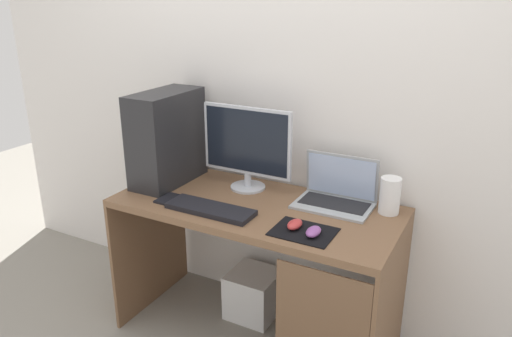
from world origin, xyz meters
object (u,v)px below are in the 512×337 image
monitor (247,147)px  keyboard (210,209)px  mouse_left (295,224)px  subwoofer (254,294)px  laptop (336,195)px  cell_phone (167,199)px  mouse_right (313,232)px  speaker (390,196)px  pc_tower (167,138)px

monitor → keyboard: 0.39m
mouse_left → subwoofer: (-0.36, 0.30, -0.64)m
laptop → cell_phone: (-0.74, -0.33, -0.04)m
mouse_right → laptop: bearing=94.7°
laptop → mouse_right: (0.03, -0.35, -0.03)m
keyboard → mouse_left: (0.41, 0.02, 0.01)m
mouse_left → mouse_right: 0.10m
cell_phone → speaker: bearing=19.8°
keyboard → subwoofer: 0.71m
keyboard → cell_phone: bearing=176.3°
mouse_right → pc_tower: bearing=166.0°
monitor → keyboard: bearing=-92.3°
speaker → subwoofer: bearing=-175.5°
pc_tower → mouse_right: size_ratio=5.00×
monitor → laptop: monitor is taller
speaker → subwoofer: 0.97m
laptop → subwoofer: size_ratio=1.39×
mouse_left → laptop: bearing=78.7°
pc_tower → speaker: pc_tower is taller
laptop → cell_phone: laptop is taller
laptop → mouse_left: laptop is taller
cell_phone → subwoofer: cell_phone is taller
cell_phone → keyboard: bearing=-3.7°
mouse_right → cell_phone: (-0.77, 0.02, -0.02)m
speaker → mouse_right: 0.44m
pc_tower → cell_phone: (0.14, -0.20, -0.24)m
monitor → keyboard: (-0.01, -0.32, -0.21)m
keyboard → mouse_left: 0.41m
monitor → mouse_left: 0.54m
cell_phone → laptop: bearing=24.2°
speaker → mouse_left: 0.47m
laptop → speaker: (0.25, 0.02, 0.04)m
keyboard → cell_phone: (-0.26, 0.02, -0.01)m
laptop → subwoofer: (-0.43, -0.03, -0.66)m
speaker → keyboard: 0.82m
pc_tower → cell_phone: 0.34m
laptop → keyboard: bearing=-143.9°
pc_tower → laptop: bearing=8.2°
speaker → subwoofer: speaker is taller
pc_tower → laptop: (0.88, 0.13, -0.19)m
speaker → subwoofer: size_ratio=0.66×
keyboard → mouse_right: size_ratio=4.38×
keyboard → laptop: bearing=36.1°
speaker → keyboard: (-0.72, -0.37, -0.07)m
pc_tower → mouse_right: pc_tower is taller
subwoofer → keyboard: bearing=-99.3°
subwoofer → speaker: bearing=4.5°
keyboard → subwoofer: (0.05, 0.32, -0.63)m
speaker → laptop: bearing=-174.7°
laptop → cell_phone: size_ratio=2.74×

